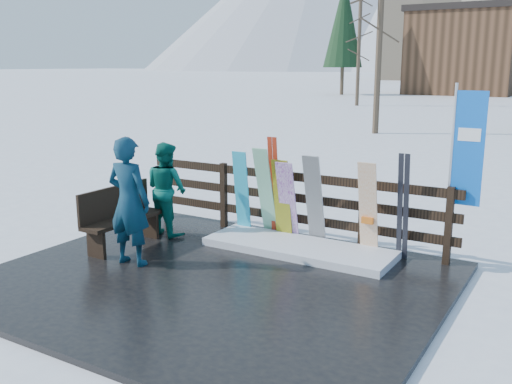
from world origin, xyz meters
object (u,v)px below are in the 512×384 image
Objects in this scene: snowboard_0 at (242,193)px; person_front at (129,201)px; bench at (120,215)px; person_back at (166,189)px; snowboard_3 at (287,202)px; snowboard_2 at (282,200)px; snowboard_1 at (266,193)px; rental_flag at (464,155)px; snowboard_5 at (368,209)px; snowboard_4 at (314,201)px.

snowboard_0 is 2.20m from person_front.
person_back reaches higher than bench.
bench is at bearing -143.66° from snowboard_3.
snowboard_2 is at bearing -147.36° from person_back.
snowboard_3 is at bearing 36.34° from bench.
snowboard_1 is 3.16m from rental_flag.
snowboard_5 reaches higher than snowboard_2.
rental_flag reaches higher than snowboard_3.
snowboard_2 is (0.31, -0.00, -0.09)m from snowboard_1.
snowboard_0 is 0.91× the size of person_back.
bench is 2.38m from snowboard_1.
snowboard_0 is 2.24m from snowboard_5.
person_front is (-0.58, -2.11, 0.22)m from snowboard_0.
snowboard_2 is 0.74× the size of person_front.
snowboard_4 is 2.33m from rental_flag.
person_back reaches higher than snowboard_4.
snowboard_1 is 0.61× the size of rental_flag.
snowboard_5 is at bearing -0.00° from snowboard_1.
rental_flag is 1.39× the size of person_front.
person_front is at bearing -122.72° from snowboard_2.
bench is 1.09× the size of snowboard_2.
rental_flag is at bearing -154.19° from person_front.
snowboard_3 is 1.37m from snowboard_5.
person_front is (-1.35, -2.11, 0.25)m from snowboard_2.
snowboard_5 is at bearing 0.00° from snowboard_0.
snowboard_2 is at bearing 0.00° from snowboard_0.
rental_flag reaches higher than snowboard_5.
snowboard_4 is 0.82× the size of person_front.
snowboard_1 reaches higher than bench.
snowboard_5 is (1.46, 0.00, 0.05)m from snowboard_2.
person_back is (-2.44, -0.67, 0.05)m from snowboard_4.
snowboard_4 is (0.88, -0.00, -0.03)m from snowboard_1.
bench is 2.05m from snowboard_0.
snowboard_5 is 3.39m from person_back.
snowboard_2 is at bearing -127.15° from person_front.
bench is 0.98m from person_back.
person_back is at bearing -161.20° from snowboard_3.
snowboard_4 is 0.59× the size of rental_flag.
rental_flag is (4.78, 1.86, 1.09)m from bench.
person_back is (-1.86, -0.67, 0.11)m from snowboard_2.
snowboard_0 is 0.88m from snowboard_3.
rental_flag is at bearing -155.52° from person_back.
snowboard_3 is (0.88, 0.00, -0.05)m from snowboard_0.
rental_flag is at bearing 21.21° from bench.
snowboard_3 is at bearing 0.00° from snowboard_2.
person_back is at bearing -74.94° from person_front.
person_front is at bearing -36.50° from bench.
snowboard_1 is 0.42m from snowboard_3.
snowboard_2 is 1.46m from snowboard_5.
person_back is at bearing 78.01° from bench.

